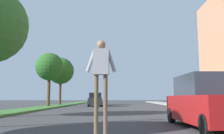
{
  "coord_description": "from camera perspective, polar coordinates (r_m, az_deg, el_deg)",
  "views": [
    {
      "loc": [
        0.04,
        0.71,
        1.1
      ],
      "look_at": [
        -0.31,
        14.42,
        2.89
      ],
      "focal_mm": 37.77,
      "sensor_mm": 36.0,
      "label": 1
    }
  ],
  "objects": [
    {
      "name": "ground_plane",
      "position": [
        29.31,
        1.42,
        -9.56
      ],
      "size": [
        140.0,
        140.0,
        0.0
      ],
      "primitive_type": "plane",
      "color": "#38383A"
    },
    {
      "name": "median_strip",
      "position": [
        28.38,
        -14.47,
        -9.25
      ],
      "size": [
        2.46,
        64.0,
        0.15
      ],
      "primitive_type": "cube",
      "color": "#386B2D",
      "rests_on": "ground_plane"
    },
    {
      "name": "tree_far",
      "position": [
        28.25,
        -14.88,
        0.01
      ],
      "size": [
        3.22,
        3.22,
        6.12
      ],
      "color": "#4C3823",
      "rests_on": "median_strip"
    },
    {
      "name": "tree_distant",
      "position": [
        33.95,
        -12.33,
        -0.94
      ],
      "size": [
        3.72,
        3.72,
        6.56
      ],
      "color": "#4C3823",
      "rests_on": "median_strip"
    },
    {
      "name": "sidewalk_right",
      "position": [
        28.55,
        18.67,
        -9.09
      ],
      "size": [
        3.0,
        64.0,
        0.15
      ],
      "primitive_type": "cube",
      "color": "#9E9991",
      "rests_on": "ground_plane"
    },
    {
      "name": "traffic_light_gantry",
      "position": [
        9.51,
        -25.33,
        13.36
      ],
      "size": [
        8.91,
        0.3,
        6.0
      ],
      "color": "gold",
      "rests_on": "median_strip"
    },
    {
      "name": "pedestrian_performer",
      "position": [
        5.65,
        -2.67,
        -1.74
      ],
      "size": [
        0.75,
        0.25,
        2.49
      ],
      "color": "brown",
      "rests_on": "ground_plane"
    },
    {
      "name": "suv_crossing",
      "position": [
        9.53,
        22.01,
        -7.92
      ],
      "size": [
        2.14,
        4.68,
        1.97
      ],
      "color": "maroon",
      "rests_on": "ground_plane"
    },
    {
      "name": "sedan_midblock",
      "position": [
        30.73,
        -4.03,
        -7.97
      ],
      "size": [
        2.03,
        4.32,
        1.72
      ],
      "color": "#474C51",
      "rests_on": "ground_plane"
    }
  ]
}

